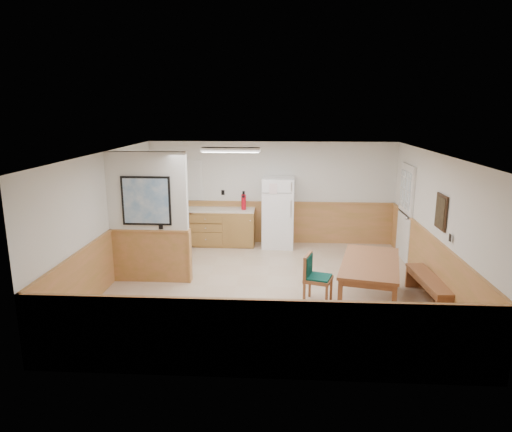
# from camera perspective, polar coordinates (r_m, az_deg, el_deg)

# --- Properties ---
(ground) EXTENTS (6.00, 6.00, 0.00)m
(ground) POSITION_cam_1_polar(r_m,az_deg,el_deg) (8.67, 1.37, -8.84)
(ground) COLOR tan
(ground) RESTS_ON ground
(ceiling) EXTENTS (6.00, 6.00, 0.02)m
(ceiling) POSITION_cam_1_polar(r_m,az_deg,el_deg) (8.07, 1.47, 7.85)
(ceiling) COLOR white
(ceiling) RESTS_ON back_wall
(back_wall) EXTENTS (6.00, 0.02, 2.50)m
(back_wall) POSITION_cam_1_polar(r_m,az_deg,el_deg) (11.22, 1.95, 2.90)
(back_wall) COLOR silver
(back_wall) RESTS_ON ground
(right_wall) EXTENTS (0.02, 6.00, 2.50)m
(right_wall) POSITION_cam_1_polar(r_m,az_deg,el_deg) (8.72, 21.54, -1.02)
(right_wall) COLOR silver
(right_wall) RESTS_ON ground
(left_wall) EXTENTS (0.02, 6.00, 2.50)m
(left_wall) POSITION_cam_1_polar(r_m,az_deg,el_deg) (8.90, -18.27, -0.48)
(left_wall) COLOR silver
(left_wall) RESTS_ON ground
(wainscot_back) EXTENTS (6.00, 0.04, 1.00)m
(wainscot_back) POSITION_cam_1_polar(r_m,az_deg,el_deg) (11.35, 1.92, -0.84)
(wainscot_back) COLOR #C67B4F
(wainscot_back) RESTS_ON ground
(wainscot_right) EXTENTS (0.04, 6.00, 1.00)m
(wainscot_right) POSITION_cam_1_polar(r_m,az_deg,el_deg) (8.91, 21.01, -5.70)
(wainscot_right) COLOR #C67B4F
(wainscot_right) RESTS_ON ground
(wainscot_left) EXTENTS (0.04, 6.00, 1.00)m
(wainscot_left) POSITION_cam_1_polar(r_m,az_deg,el_deg) (9.09, -17.81, -5.08)
(wainscot_left) COLOR #C67B4F
(wainscot_left) RESTS_ON ground
(partition_wall) EXTENTS (1.50, 0.20, 2.50)m
(partition_wall) POSITION_cam_1_polar(r_m,az_deg,el_deg) (8.84, -13.27, -0.37)
(partition_wall) COLOR silver
(partition_wall) RESTS_ON ground
(kitchen_counter) EXTENTS (2.20, 0.61, 1.00)m
(kitchen_counter) POSITION_cam_1_polar(r_m,az_deg,el_deg) (11.17, -4.33, -1.32)
(kitchen_counter) COLOR olive
(kitchen_counter) RESTS_ON ground
(exterior_door) EXTENTS (0.07, 1.02, 2.15)m
(exterior_door) POSITION_cam_1_polar(r_m,az_deg,el_deg) (10.52, 18.14, 0.46)
(exterior_door) COLOR white
(exterior_door) RESTS_ON ground
(kitchen_window) EXTENTS (0.80, 0.04, 1.00)m
(kitchen_window) POSITION_cam_1_polar(r_m,az_deg,el_deg) (11.39, -8.69, 4.45)
(kitchen_window) COLOR white
(kitchen_window) RESTS_ON back_wall
(wall_painting) EXTENTS (0.04, 0.50, 0.60)m
(wall_painting) POSITION_cam_1_polar(r_m,az_deg,el_deg) (8.36, 22.11, 0.48)
(wall_painting) COLOR black
(wall_painting) RESTS_ON right_wall
(fluorescent_fixture) EXTENTS (1.20, 0.30, 0.09)m
(fluorescent_fixture) POSITION_cam_1_polar(r_m,az_deg,el_deg) (9.43, -3.17, 8.27)
(fluorescent_fixture) COLOR white
(fluorescent_fixture) RESTS_ON ceiling
(refrigerator) EXTENTS (0.76, 0.73, 1.68)m
(refrigerator) POSITION_cam_1_polar(r_m,az_deg,el_deg) (10.93, 2.80, 0.44)
(refrigerator) COLOR white
(refrigerator) RESTS_ON ground
(dining_table) EXTENTS (1.32, 2.01, 0.75)m
(dining_table) POSITION_cam_1_polar(r_m,az_deg,el_deg) (7.99, 14.09, -6.15)
(dining_table) COLOR brown
(dining_table) RESTS_ON ground
(dining_bench) EXTENTS (0.43, 1.53, 0.45)m
(dining_bench) POSITION_cam_1_polar(r_m,az_deg,el_deg) (8.44, 20.82, -7.89)
(dining_bench) COLOR brown
(dining_bench) RESTS_ON ground
(dining_chair) EXTENTS (0.71, 0.58, 0.85)m
(dining_chair) POSITION_cam_1_polar(r_m,az_deg,el_deg) (7.92, 7.18, -7.27)
(dining_chair) COLOR brown
(dining_chair) RESTS_ON ground
(fire_extinguisher) EXTENTS (0.12, 0.12, 0.45)m
(fire_extinguisher) POSITION_cam_1_polar(r_m,az_deg,el_deg) (10.93, -1.56, 1.83)
(fire_extinguisher) COLOR #B90919
(fire_extinguisher) RESTS_ON kitchen_counter
(soap_bottle) EXTENTS (0.08, 0.08, 0.21)m
(soap_bottle) POSITION_cam_1_polar(r_m,az_deg,el_deg) (11.17, -8.78, 1.44)
(soap_bottle) COLOR green
(soap_bottle) RESTS_ON kitchen_counter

